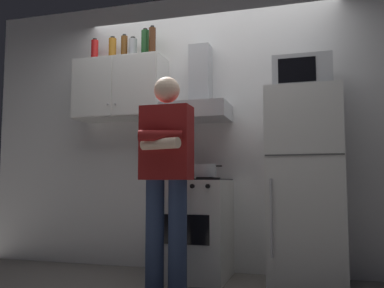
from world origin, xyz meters
name	(u,v)px	position (x,y,z in m)	size (l,w,h in m)	color
ground_plane	(192,285)	(0.00, 0.00, 0.00)	(7.00, 7.00, 0.00)	slate
back_wall_tiled	(209,129)	(0.00, 0.60, 1.35)	(4.80, 0.10, 2.70)	white
upper_cabinet	(120,89)	(-0.85, 0.37, 1.75)	(0.90, 0.37, 0.60)	white
stove_oven	(194,228)	(-0.05, 0.25, 0.43)	(0.60, 0.62, 0.87)	white
range_hood	(198,100)	(-0.05, 0.38, 1.60)	(0.60, 0.44, 0.75)	#B7BABF
refrigerator	(305,186)	(0.90, 0.25, 0.80)	(0.60, 0.62, 1.60)	white
microwave	(302,75)	(0.90, 0.27, 1.74)	(0.48, 0.37, 0.28)	#B7BABF
person_standing	(166,173)	(-0.10, -0.36, 0.90)	(0.38, 0.33, 1.64)	navy
cooking_pot	(205,171)	(0.08, 0.13, 0.93)	(0.29, 0.19, 0.11)	#B7BABF
bottle_liquor_amber	(112,50)	(-0.97, 0.42, 2.18)	(0.08, 0.08, 0.26)	#B7721E
bottle_canister_steel	(133,49)	(-0.74, 0.42, 2.16)	(0.09, 0.09, 0.24)	#B2B5BA
bottle_wine_green	(145,44)	(-0.60, 0.40, 2.20)	(0.08, 0.08, 0.30)	#19471E
bottle_rum_dark	(152,42)	(-0.50, 0.35, 2.19)	(0.07, 0.07, 0.30)	#47230F
bottle_beer_brown	(124,48)	(-0.84, 0.42, 2.18)	(0.07, 0.07, 0.28)	brown
bottle_soda_red	(95,52)	(-1.16, 0.41, 2.17)	(0.07, 0.07, 0.26)	red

